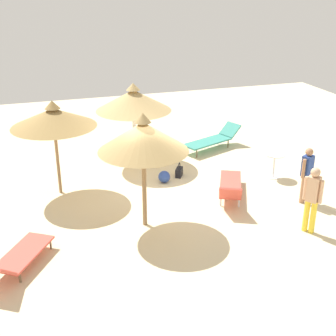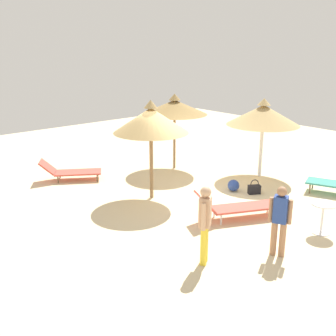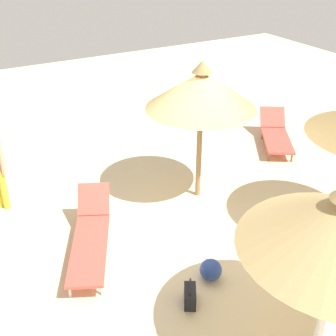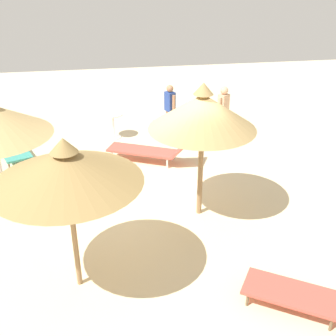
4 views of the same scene
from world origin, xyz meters
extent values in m
cube|color=beige|center=(0.00, 0.00, -0.05)|extent=(24.00, 24.00, 0.10)
cylinder|color=white|center=(-0.01, -3.16, 1.07)|extent=(0.11, 0.11, 2.14)
cylinder|color=olive|center=(0.73, 0.84, 1.15)|extent=(0.10, 0.10, 2.30)
cone|color=tan|center=(0.73, 0.84, 2.24)|extent=(2.07, 2.07, 0.68)
cone|color=tan|center=(0.73, 0.84, 2.68)|extent=(0.37, 0.37, 0.22)
cube|color=#CC4C3F|center=(-1.94, -0.07, 0.29)|extent=(1.29, 1.87, 0.05)
cylinder|color=silver|center=(-2.05, -0.85, 0.13)|extent=(0.04, 0.04, 0.27)
cylinder|color=silver|center=(-2.48, -0.65, 0.13)|extent=(0.04, 0.04, 0.27)
cylinder|color=silver|center=(-1.40, 0.51, 0.13)|extent=(0.04, 0.04, 0.27)
cylinder|color=silver|center=(-1.83, 0.72, 0.13)|extent=(0.04, 0.04, 0.27)
cube|color=#CC4C3F|center=(-1.46, 0.92, 0.54)|extent=(0.70, 0.63, 0.47)
cube|color=#CC4C3F|center=(3.55, 1.64, 0.25)|extent=(1.32, 1.57, 0.05)
cylinder|color=brown|center=(3.44, 0.98, 0.11)|extent=(0.04, 0.04, 0.23)
cylinder|color=brown|center=(2.99, 1.26, 0.11)|extent=(0.04, 0.04, 0.23)
cylinder|color=brown|center=(4.10, 2.01, 0.11)|extent=(0.04, 0.04, 0.23)
cylinder|color=brown|center=(3.66, 2.29, 0.11)|extent=(0.04, 0.04, 0.23)
cube|color=#CC4C3F|center=(4.06, 2.43, 0.47)|extent=(0.78, 0.74, 0.43)
cylinder|color=yellow|center=(-2.78, 2.26, 0.40)|extent=(0.13, 0.13, 0.80)
cylinder|color=tan|center=(-2.73, 2.18, 1.08)|extent=(0.09, 0.09, 0.56)
cube|color=black|center=(-0.99, -1.63, 0.13)|extent=(0.33, 0.40, 0.26)
torus|color=black|center=(-0.99, -1.63, 0.31)|extent=(0.15, 0.23, 0.25)
sphere|color=navy|center=(-0.43, -1.35, 0.17)|extent=(0.35, 0.35, 0.35)
camera|label=1|loc=(3.14, 10.18, 5.53)|focal=48.62mm
camera|label=2|loc=(-8.00, 7.71, 4.25)|focal=44.20mm
camera|label=3|loc=(-3.65, -5.70, 4.94)|focal=48.05mm
camera|label=4|loc=(8.10, -1.03, 4.91)|focal=45.55mm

